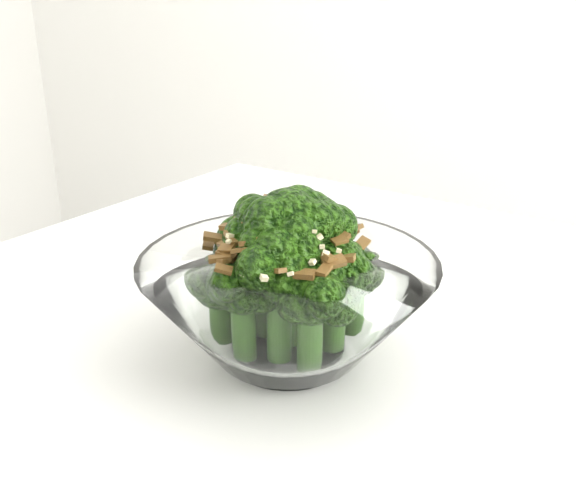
# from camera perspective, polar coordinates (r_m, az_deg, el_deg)

# --- Properties ---
(broccoli_dish) EXTENTS (0.20, 0.20, 0.12)m
(broccoli_dish) POSITION_cam_1_polar(r_m,az_deg,el_deg) (0.43, -0.03, -4.51)
(broccoli_dish) COLOR white
(broccoli_dish) RESTS_ON table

